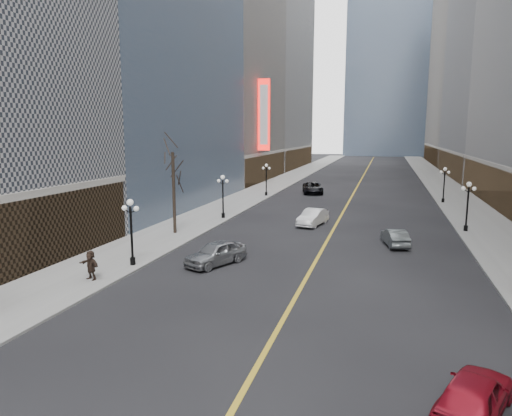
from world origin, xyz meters
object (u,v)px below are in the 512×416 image
Objects in this scene: car_sb_mid at (474,395)px; car_sb_far at (395,237)px; streetlamp_east_3 at (444,181)px; car_nb_far at (313,188)px; car_nb_near at (216,253)px; car_nb_mid at (313,217)px; streetlamp_east_2 at (468,201)px; streetlamp_west_3 at (266,176)px; streetlamp_west_2 at (223,192)px; streetlamp_west_1 at (131,225)px.

car_sb_far is at bearing -61.73° from car_sb_mid.
car_nb_far is (-17.71, 5.12, -2.06)m from streetlamp_east_3.
streetlamp_east_3 is 0.94× the size of car_nb_near.
car_nb_far is 1.45× the size of car_sb_far.
car_nb_mid is 30.77m from car_sb_mid.
car_nb_mid is at bearing 99.21° from car_nb_near.
streetlamp_east_3 is at bearing -29.12° from car_nb_far.
streetlamp_east_3 is 23.35m from car_nb_mid.
car_nb_mid is at bearing -52.87° from car_sb_far.
streetlamp_east_3 is (0.00, 18.00, 0.00)m from streetlamp_east_2.
streetlamp_west_3 is at bearing 129.43° from car_nb_mid.
car_nb_mid is at bearing -127.00° from streetlamp_east_3.
car_sb_mid is at bearing -56.96° from streetlamp_west_2.
streetlamp_east_2 is 30.13m from car_sb_mid.
streetlamp_east_3 is 47.99m from car_sb_mid.
car_nb_mid is 0.80× the size of car_nb_far.
car_nb_mid is (9.60, -18.57, -2.10)m from streetlamp_west_3.
streetlamp_east_2 reaches higher than car_sb_far.
streetlamp_east_2 is 1.00× the size of streetlamp_west_1.
streetlamp_east_2 is 24.38m from car_nb_near.
car_nb_near is 1.09× the size of car_sb_mid.
streetlamp_west_3 is 1.03× the size of car_sb_mid.
streetlamp_west_1 is at bearing -133.57° from car_nb_near.
streetlamp_west_2 and streetlamp_west_3 have the same top height.
car_nb_near is (-18.33, -15.93, -2.08)m from streetlamp_east_2.
streetlamp_west_1 reaches higher than car_nb_far.
streetlamp_east_2 and streetlamp_west_3 have the same top height.
car_nb_mid is (4.34, 15.36, -0.02)m from car_nb_near.
streetlamp_east_3 is 25.87m from car_sb_far.
car_nb_near is at bearing -139.01° from streetlamp_east_2.
streetlamp_west_1 is 0.93× the size of car_nb_mid.
streetlamp_west_2 is at bearing -142.67° from streetlamp_east_3.
car_nb_mid is (-14.00, -0.57, -2.10)m from streetlamp_east_2.
car_sb_mid is at bearing -19.48° from car_nb_near.
car_nb_far is (5.89, 23.12, -2.06)m from streetlamp_west_2.
streetlamp_west_1 is (-23.60, -18.00, 0.00)m from streetlamp_east_2.
streetlamp_east_2 is 14.17m from car_nb_mid.
car_nb_mid reaches higher than car_sb_far.
car_nb_near is 0.79× the size of car_nb_far.
streetlamp_east_3 is at bearing 56.75° from streetlamp_west_1.
streetlamp_east_2 reaches higher than car_nb_near.
streetlamp_east_3 is 38.62m from car_nb_near.
streetlamp_east_3 is at bearing -72.02° from car_sb_mid.
car_nb_near is at bearing 23.69° from car_sb_far.
car_sb_far is at bearing -104.20° from streetlamp_east_3.
car_sb_far is (17.28, -24.99, -2.21)m from streetlamp_west_3.
streetlamp_west_3 is at bearing 90.00° from streetlamp_west_2.
car_nb_far is at bearing 75.72° from streetlamp_west_2.
car_sb_mid is (19.35, -47.75, -2.15)m from streetlamp_west_3.
car_nb_near is at bearing 21.45° from streetlamp_west_1.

